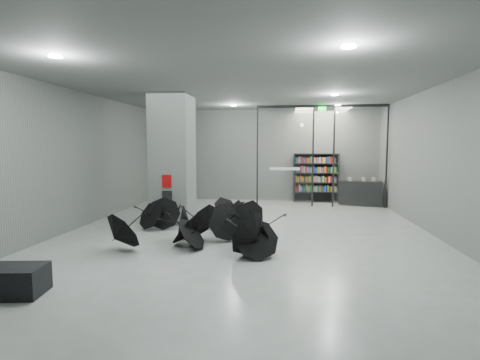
# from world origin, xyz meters

# --- Properties ---
(room) EXTENTS (14.00, 14.02, 4.01)m
(room) POSITION_xyz_m (0.00, 0.00, 2.84)
(room) COLOR gray
(room) RESTS_ON ground
(column) EXTENTS (1.20, 1.20, 4.00)m
(column) POSITION_xyz_m (-2.50, 2.00, 2.00)
(column) COLOR slate
(column) RESTS_ON ground
(fire_cabinet) EXTENTS (0.28, 0.04, 0.38)m
(fire_cabinet) POSITION_xyz_m (-2.50, 1.38, 1.35)
(fire_cabinet) COLOR #A50A07
(fire_cabinet) RESTS_ON column
(info_panel) EXTENTS (0.30, 0.03, 0.42)m
(info_panel) POSITION_xyz_m (-2.50, 1.38, 0.85)
(info_panel) COLOR black
(info_panel) RESTS_ON column
(exit_sign) EXTENTS (0.30, 0.06, 0.15)m
(exit_sign) POSITION_xyz_m (2.40, 5.30, 3.82)
(exit_sign) COLOR #0CE533
(exit_sign) RESTS_ON room
(glass_partition) EXTENTS (5.06, 0.08, 4.00)m
(glass_partition) POSITION_xyz_m (2.39, 5.50, 2.18)
(glass_partition) COLOR silver
(glass_partition) RESTS_ON ground
(bookshelf) EXTENTS (1.91, 0.48, 2.09)m
(bookshelf) POSITION_xyz_m (2.33, 6.75, 1.04)
(bookshelf) COLOR black
(bookshelf) RESTS_ON ground
(shop_counter) EXTENTS (1.76, 1.06, 0.99)m
(shop_counter) POSITION_xyz_m (4.07, 6.07, 0.49)
(shop_counter) COLOR black
(shop_counter) RESTS_ON ground
(umbrella_cluster) EXTENTS (4.43, 4.58, 1.30)m
(umbrella_cluster) POSITION_xyz_m (-0.89, -0.16, 0.31)
(umbrella_cluster) COLOR black
(umbrella_cluster) RESTS_ON ground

